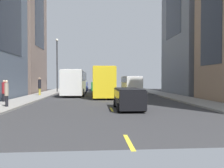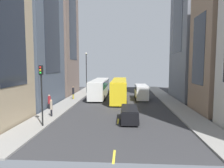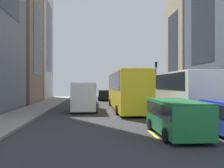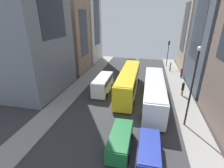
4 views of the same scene
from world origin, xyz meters
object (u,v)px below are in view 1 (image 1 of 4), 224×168
Objects in this scene: car_blue_0 at (83,86)px; car_green_1 at (96,86)px; delivery_van_white at (131,84)px; pedestrian_walking_far at (4,90)px; city_bus_white at (76,80)px; streetcar_yellow at (103,80)px; pedestrian_crossing_mid at (7,92)px; car_black_2 at (128,97)px; pedestrian_waiting_curb at (40,86)px.

car_green_1 is (2.56, -0.82, 0.02)m from car_blue_0.
delivery_van_white reaches higher than pedestrian_walking_far.
delivery_van_white is at bearing -14.79° from city_bus_white.
city_bus_white is 0.98× the size of streetcar_yellow.
pedestrian_crossing_mid is at bearing -121.36° from streetcar_yellow.
delivery_van_white is 17.46m from pedestrian_crossing_mid.
car_blue_0 is 26.78m from car_black_2.
pedestrian_crossing_mid is at bearing 41.36° from pedestrian_walking_far.
car_green_1 is at bearing 93.76° from streetcar_yellow.
city_bus_white reaches higher than pedestrian_crossing_mid.
car_green_1 is at bearing 72.07° from city_bus_white.
delivery_van_white reaches higher than pedestrian_waiting_curb.
streetcar_yellow is 2.97× the size of car_black_2.
car_black_2 is at bearing -63.91° from pedestrian_crossing_mid.
car_black_2 is 2.25× the size of pedestrian_crossing_mid.
pedestrian_walking_far reaches higher than car_green_1.
city_bus_white is 2.94× the size of car_blue_0.
streetcar_yellow is 12.62m from pedestrian_walking_far.
car_black_2 is at bearing -72.15° from city_bus_white.
car_green_1 is at bearing 112.69° from delivery_van_white.
streetcar_yellow reaches higher than delivery_van_white.
delivery_van_white is at bearing 11.51° from streetcar_yellow.
pedestrian_waiting_curb is 12.06m from pedestrian_crossing_mid.
city_bus_white reaches higher than delivery_van_white.
pedestrian_crossing_mid is at bearing -103.84° from city_bus_white.
delivery_van_white reaches higher than car_black_2.
car_blue_0 is 0.94× the size of car_green_1.
streetcar_yellow is 3.01× the size of car_blue_0.
car_blue_0 is at bearing 87.52° from city_bus_white.
streetcar_yellow is at bearing 1.48° from pedestrian_crossing_mid.
city_bus_white is at bearing 19.00° from pedestrian_crossing_mid.
pedestrian_walking_far is at bearing 56.88° from pedestrian_crossing_mid.
pedestrian_crossing_mid is (-6.74, -24.46, 0.23)m from car_green_1.
city_bus_white is at bearing 165.21° from delivery_van_white.
car_black_2 is at bearing -84.97° from car_green_1.
delivery_van_white is (3.93, 0.80, -0.61)m from streetcar_yellow.
pedestrian_crossing_mid is at bearing -131.04° from delivery_van_white.
pedestrian_crossing_mid reaches higher than pedestrian_walking_far.
car_green_1 is at bearing -17.76° from car_blue_0.
city_bus_white is 10.14m from car_blue_0.
city_bus_white is 15.68m from pedestrian_crossing_mid.
pedestrian_waiting_curb is (-7.30, -12.41, 0.35)m from car_green_1.
city_bus_white is 9.78m from car_green_1.
car_blue_0 is 22.25m from pedestrian_walking_far.
car_blue_0 is 0.99× the size of car_black_2.
streetcar_yellow is 6.73× the size of pedestrian_walking_far.
city_bus_white is 5.74× the size of pedestrian_waiting_curb.
pedestrian_walking_far is (-9.24, -8.55, -0.95)m from streetcar_yellow.
car_green_1 is 1.05× the size of car_black_2.
city_bus_white is 17.13m from car_black_2.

